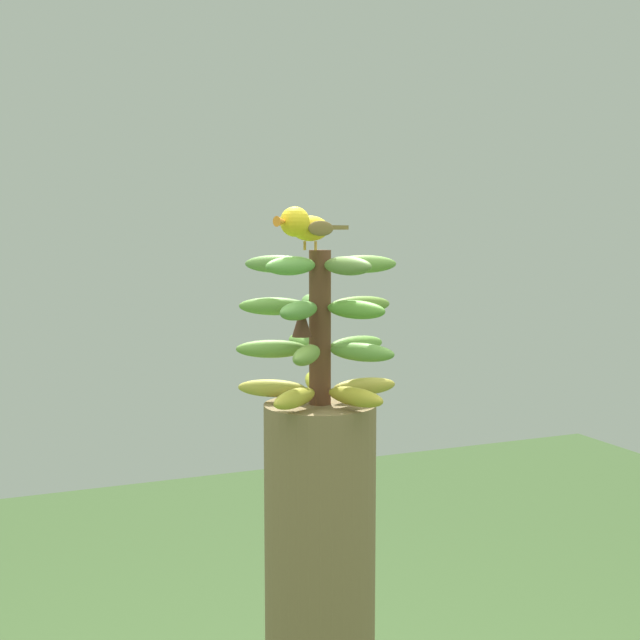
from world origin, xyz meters
TOP-DOWN VIEW (x-y plane):
  - banana_bunch at (0.00, -0.00)m, footprint 0.31×0.31m
  - perched_bird at (0.03, -0.04)m, footprint 0.10×0.17m

SIDE VIEW (x-z plane):
  - banana_bunch at x=0.00m, z-range 1.31..1.60m
  - perched_bird at x=0.03m, z-range 1.61..1.69m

